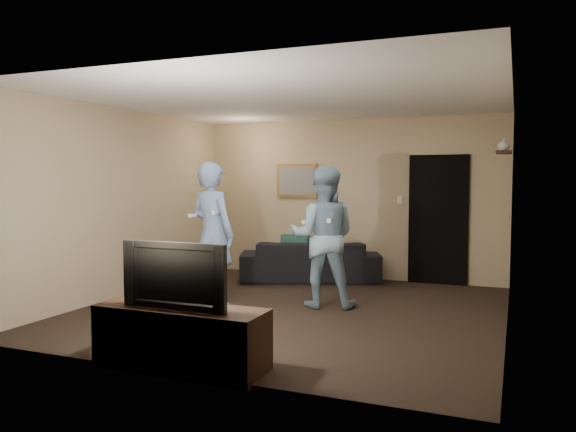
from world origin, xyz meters
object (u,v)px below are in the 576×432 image
at_px(sofa, 310,261).
at_px(television, 180,274).
at_px(wii_player_right, 323,237).
at_px(tv_console, 181,338).
at_px(wii_player_left, 213,234).

distance_m(sofa, television, 4.34).
bearing_deg(sofa, wii_player_right, 93.92).
xyz_separation_m(sofa, tv_console, (0.37, -4.30, -0.07)).
bearing_deg(wii_player_right, television, -98.52).
bearing_deg(wii_player_left, television, -66.88).
bearing_deg(wii_player_left, tv_console, -66.88).
relative_size(tv_console, wii_player_left, 0.83).
distance_m(television, wii_player_left, 2.37).
bearing_deg(tv_console, wii_player_right, 81.62).
height_order(television, wii_player_right, wii_player_right).
height_order(television, wii_player_left, wii_player_left).
distance_m(sofa, tv_console, 4.32).
height_order(tv_console, wii_player_right, wii_player_right).
distance_m(tv_console, television, 0.56).
bearing_deg(wii_player_left, sofa, 75.14).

